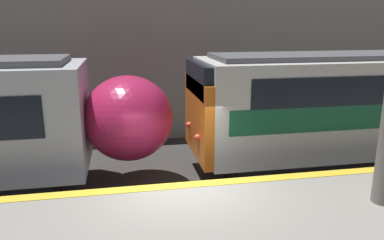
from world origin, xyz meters
The scene contains 2 objects.
ground_plane centered at (0.00, 0.00, 0.00)m, with size 120.00×120.00×0.00m, color #33302D.
station_rear_barrier centered at (0.00, 6.85, 2.68)m, with size 50.00×0.15×5.36m.
Camera 1 is at (-1.18, -7.36, 4.47)m, focal length 35.00 mm.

